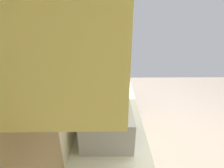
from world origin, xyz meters
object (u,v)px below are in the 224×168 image
Objects in this scene: oven_range at (111,86)px; bowl at (117,103)px; kettle at (115,76)px; microwave at (108,119)px.

bowl is (-1.44, -0.06, 0.46)m from oven_range.
bowl is 0.73m from kettle.
microwave is at bearing 167.70° from bowl.
kettle is (0.73, -0.00, 0.04)m from bowl.
bowl is (0.44, -0.10, -0.10)m from microwave.
kettle is at bearing -4.69° from microwave.
oven_range is at bearing 4.66° from kettle.
oven_range reaches higher than kettle.
microwave is 0.46m from bowl.
bowl is 1.03× the size of kettle.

